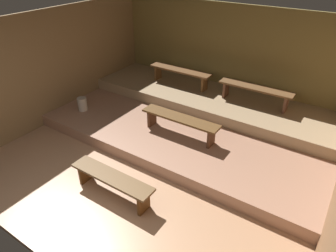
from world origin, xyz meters
name	(u,v)px	position (x,y,z in m)	size (l,w,h in m)	color
ground	(170,151)	(0.00, 2.42, -0.04)	(6.31, 5.64, 0.08)	#A77B5A
wall_back	(229,56)	(0.00, 4.87, 1.15)	(6.31, 0.06, 2.29)	olive
wall_left	(62,64)	(-2.79, 2.42, 1.15)	(0.06, 5.64, 2.29)	olive
platform_lower	(192,125)	(0.00, 3.25, 0.12)	(5.51, 3.17, 0.23)	#9C7159
platform_middle	(211,100)	(0.00, 4.10, 0.35)	(5.51, 1.48, 0.23)	#9E8461
bench_floor_center	(112,180)	(-0.06, 0.92, 0.30)	(1.43, 0.30, 0.38)	brown
bench_lower_center	(180,121)	(0.07, 2.65, 0.53)	(1.54, 0.30, 0.38)	brown
bench_middle_left	(180,73)	(-0.91, 4.24, 0.76)	(1.53, 0.30, 0.38)	brown
bench_middle_right	(255,90)	(0.91, 4.24, 0.76)	(1.53, 0.30, 0.38)	brown
pail_lower	(82,104)	(-2.22, 2.33, 0.37)	(0.20, 0.20, 0.29)	#B2A899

